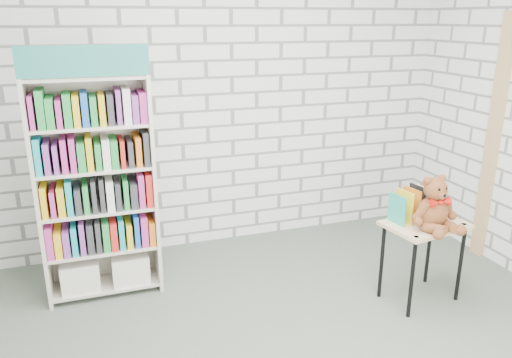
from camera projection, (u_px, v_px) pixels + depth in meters
name	position (u px, v px, depth m)	size (l,w,h in m)	color
room_shell	(298.00, 72.00, 2.46)	(4.52, 4.02, 2.81)	silver
bookshelf	(97.00, 187.00, 3.67)	(0.84, 0.32, 1.88)	beige
display_table	(424.00, 234.00, 3.65)	(0.63, 0.48, 0.62)	tan
table_books	(417.00, 204.00, 3.67)	(0.42, 0.24, 0.24)	teal
teddy_bear	(435.00, 208.00, 3.49)	(0.36, 0.33, 0.39)	maroon
door_trim	(493.00, 141.00, 4.22)	(0.05, 0.12, 2.10)	tan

